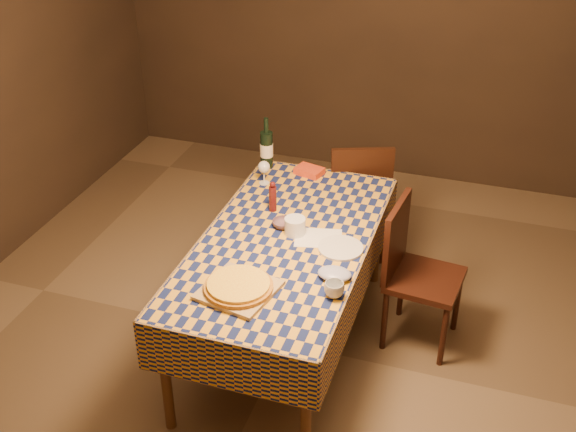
{
  "coord_description": "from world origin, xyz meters",
  "views": [
    {
      "loc": [
        1.08,
        -3.26,
        3.0
      ],
      "look_at": [
        0.0,
        0.05,
        0.9
      ],
      "focal_mm": 45.0,
      "sensor_mm": 36.0,
      "label": 1
    }
  ],
  "objects_px": {
    "cutting_board": "(239,290)",
    "chair_right": "(413,267)",
    "wine_bottle": "(267,149)",
    "pizza": "(239,286)",
    "bowl": "(283,224)",
    "dining_table": "(285,251)",
    "chair_far": "(358,194)",
    "white_plate": "(341,248)"
  },
  "relations": [
    {
      "from": "dining_table",
      "to": "cutting_board",
      "type": "relative_size",
      "value": 5.26
    },
    {
      "from": "chair_right",
      "to": "white_plate",
      "type": "bearing_deg",
      "value": -139.72
    },
    {
      "from": "pizza",
      "to": "bowl",
      "type": "xyz_separation_m",
      "value": [
        0.02,
        0.67,
        -0.02
      ]
    },
    {
      "from": "pizza",
      "to": "chair_right",
      "type": "relative_size",
      "value": 0.41
    },
    {
      "from": "dining_table",
      "to": "chair_right",
      "type": "height_order",
      "value": "chair_right"
    },
    {
      "from": "pizza",
      "to": "white_plate",
      "type": "relative_size",
      "value": 1.49
    },
    {
      "from": "white_plate",
      "to": "chair_far",
      "type": "relative_size",
      "value": 0.27
    },
    {
      "from": "wine_bottle",
      "to": "white_plate",
      "type": "bearing_deg",
      "value": -48.45
    },
    {
      "from": "cutting_board",
      "to": "chair_far",
      "type": "distance_m",
      "value": 1.66
    },
    {
      "from": "pizza",
      "to": "bowl",
      "type": "height_order",
      "value": "pizza"
    },
    {
      "from": "dining_table",
      "to": "cutting_board",
      "type": "distance_m",
      "value": 0.55
    },
    {
      "from": "cutting_board",
      "to": "chair_right",
      "type": "height_order",
      "value": "chair_right"
    },
    {
      "from": "cutting_board",
      "to": "chair_far",
      "type": "height_order",
      "value": "chair_far"
    },
    {
      "from": "cutting_board",
      "to": "chair_far",
      "type": "relative_size",
      "value": 0.38
    },
    {
      "from": "wine_bottle",
      "to": "pizza",
      "type": "bearing_deg",
      "value": -76.29
    },
    {
      "from": "dining_table",
      "to": "chair_far",
      "type": "xyz_separation_m",
      "value": [
        0.18,
        1.08,
        -0.17
      ]
    },
    {
      "from": "pizza",
      "to": "chair_far",
      "type": "bearing_deg",
      "value": 81.1
    },
    {
      "from": "white_plate",
      "to": "cutting_board",
      "type": "bearing_deg",
      "value": -126.17
    },
    {
      "from": "cutting_board",
      "to": "bowl",
      "type": "bearing_deg",
      "value": 88.66
    },
    {
      "from": "bowl",
      "to": "pizza",
      "type": "bearing_deg",
      "value": -91.34
    },
    {
      "from": "pizza",
      "to": "chair_right",
      "type": "xyz_separation_m",
      "value": [
        0.77,
        0.86,
        -0.29
      ]
    },
    {
      "from": "wine_bottle",
      "to": "chair_right",
      "type": "distance_m",
      "value": 1.27
    },
    {
      "from": "chair_far",
      "to": "chair_right",
      "type": "height_order",
      "value": "same"
    },
    {
      "from": "cutting_board",
      "to": "wine_bottle",
      "type": "relative_size",
      "value": 0.99
    },
    {
      "from": "bowl",
      "to": "chair_right",
      "type": "distance_m",
      "value": 0.82
    },
    {
      "from": "dining_table",
      "to": "pizza",
      "type": "relative_size",
      "value": 4.88
    },
    {
      "from": "wine_bottle",
      "to": "chair_far",
      "type": "relative_size",
      "value": 0.38
    },
    {
      "from": "bowl",
      "to": "wine_bottle",
      "type": "bearing_deg",
      "value": 116.59
    },
    {
      "from": "dining_table",
      "to": "wine_bottle",
      "type": "distance_m",
      "value": 0.95
    },
    {
      "from": "dining_table",
      "to": "chair_right",
      "type": "relative_size",
      "value": 1.98
    },
    {
      "from": "white_plate",
      "to": "dining_table",
      "type": "bearing_deg",
      "value": -178.96
    },
    {
      "from": "dining_table",
      "to": "bowl",
      "type": "bearing_deg",
      "value": 113.45
    },
    {
      "from": "bowl",
      "to": "wine_bottle",
      "type": "xyz_separation_m",
      "value": [
        -0.35,
        0.7,
        0.11
      ]
    },
    {
      "from": "pizza",
      "to": "chair_far",
      "type": "distance_m",
      "value": 1.66
    },
    {
      "from": "dining_table",
      "to": "cutting_board",
      "type": "xyz_separation_m",
      "value": [
        -0.07,
        -0.54,
        0.09
      ]
    },
    {
      "from": "bowl",
      "to": "chair_right",
      "type": "bearing_deg",
      "value": 14.06
    },
    {
      "from": "chair_right",
      "to": "pizza",
      "type": "bearing_deg",
      "value": -131.86
    },
    {
      "from": "dining_table",
      "to": "chair_far",
      "type": "distance_m",
      "value": 1.11
    },
    {
      "from": "bowl",
      "to": "white_plate",
      "type": "xyz_separation_m",
      "value": [
        0.38,
        -0.13,
        -0.01
      ]
    },
    {
      "from": "cutting_board",
      "to": "wine_bottle",
      "type": "xyz_separation_m",
      "value": [
        -0.33,
        1.36,
        0.12
      ]
    },
    {
      "from": "wine_bottle",
      "to": "white_plate",
      "type": "relative_size",
      "value": 1.39
    },
    {
      "from": "dining_table",
      "to": "white_plate",
      "type": "relative_size",
      "value": 7.26
    }
  ]
}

